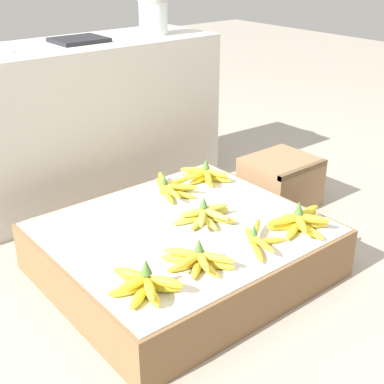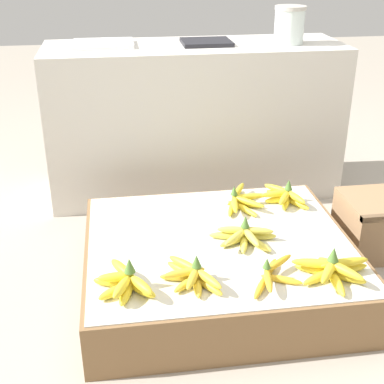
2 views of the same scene
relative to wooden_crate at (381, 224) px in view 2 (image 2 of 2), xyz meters
The scene contains 14 objects.
ground_plane 0.73m from the wooden_crate, 167.09° to the right, with size 10.00×10.00×0.00m, color #A89E8E.
display_platform 0.72m from the wooden_crate, 167.09° to the right, with size 0.94×0.82×0.19m.
back_vendor_table 0.98m from the wooden_crate, 133.61° to the left, with size 1.37×0.45×0.72m.
wooden_crate is the anchor object (origin of this frame).
banana_bunch_front_left 1.12m from the wooden_crate, 158.54° to the right, with size 0.20×0.22×0.11m.
banana_bunch_front_midleft 0.93m from the wooden_crate, 154.29° to the right, with size 0.19×0.21×0.09m.
banana_bunch_front_midright 0.73m from the wooden_crate, 144.08° to the right, with size 0.18×0.21×0.08m.
banana_bunch_front_right 0.59m from the wooden_crate, 131.73° to the right, with size 0.26×0.19×0.11m.
banana_bunch_middle_midright 0.65m from the wooden_crate, 162.93° to the right, with size 0.24×0.16×0.09m.
banana_bunch_back_midright 0.58m from the wooden_crate, behind, with size 0.19×0.26×0.09m.
banana_bunch_back_right 0.41m from the wooden_crate, 166.49° to the left, with size 0.18×0.20×0.10m.
glass_jar 0.97m from the wooden_crate, 109.70° to the left, with size 0.14×0.14×0.17m.
foam_tray_white 1.43m from the wooden_crate, 146.05° to the left, with size 0.27×0.22×0.02m.
foam_tray_dark 1.10m from the wooden_crate, 131.14° to the left, with size 0.22×0.19×0.02m.
Camera 2 is at (-0.33, -1.60, 1.17)m, focal length 50.00 mm.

